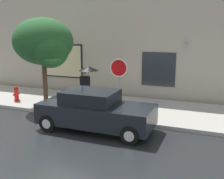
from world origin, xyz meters
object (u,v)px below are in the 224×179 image
object	(u,v)px
fire_hydrant	(16,94)
stop_sign	(119,76)
parked_car	(95,111)
pedestrian_with_umbrella	(87,74)
street_tree	(44,43)

from	to	relation	value
fire_hydrant	stop_sign	xyz separation A→B (m)	(5.74, -0.36, 1.33)
parked_car	pedestrian_with_umbrella	distance (m)	3.43
parked_car	street_tree	size ratio (longest dim) A/B	1.03
stop_sign	fire_hydrant	bearing A→B (deg)	176.40
parked_car	street_tree	bearing A→B (deg)	152.40
fire_hydrant	street_tree	size ratio (longest dim) A/B	0.19
pedestrian_with_umbrella	street_tree	world-z (taller)	street_tree
street_tree	parked_car	bearing A→B (deg)	-27.60
fire_hydrant	street_tree	xyz separation A→B (m)	(1.97, -0.10, 2.59)
parked_car	pedestrian_with_umbrella	world-z (taller)	pedestrian_with_umbrella
parked_car	pedestrian_with_umbrella	size ratio (longest dim) A/B	2.29
fire_hydrant	stop_sign	world-z (taller)	stop_sign
pedestrian_with_umbrella	fire_hydrant	bearing A→B (deg)	-165.40
parked_car	pedestrian_with_umbrella	bearing A→B (deg)	121.61
fire_hydrant	stop_sign	distance (m)	5.90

